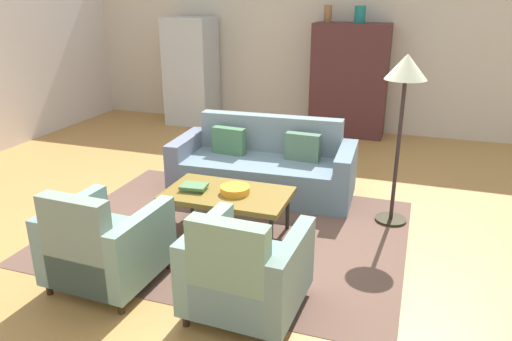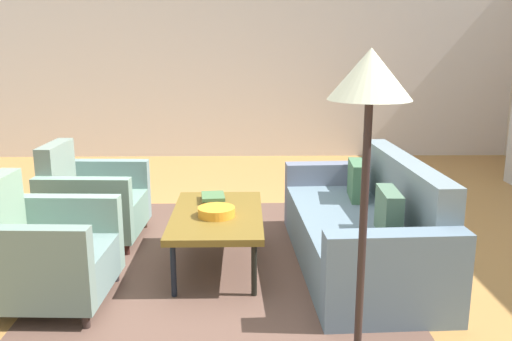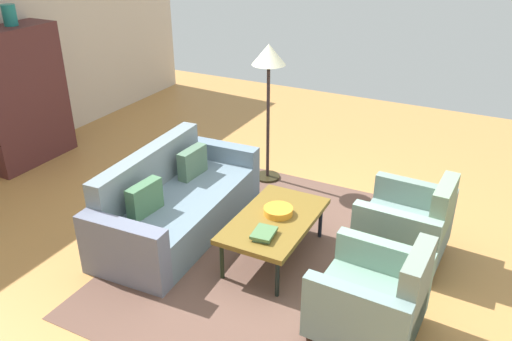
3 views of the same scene
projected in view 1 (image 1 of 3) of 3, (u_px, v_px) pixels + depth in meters
The scene contains 14 objects.
ground_plane at pixel (233, 234), 4.84m from camera, with size 10.40×10.40×0.00m, color #B78043.
wall_back at pixel (325, 46), 8.19m from camera, with size 8.67×0.12×2.80m, color beige.
area_rug at pixel (230, 230), 4.90m from camera, with size 3.40×2.60×0.01m, color brown.
couch at pixel (265, 168), 5.81m from camera, with size 2.14×1.00×0.86m.
coffee_table at pixel (227, 196), 4.72m from camera, with size 1.20×0.70×0.44m.
armchair_left at pixel (103, 248), 3.89m from camera, with size 0.83×0.83×0.88m.
armchair_right at pixel (244, 274), 3.52m from camera, with size 0.83×0.83×0.88m.
fruit_bowl at pixel (235, 190), 4.67m from camera, with size 0.28×0.28×0.07m, color orange.
book_stack at pixel (194, 187), 4.75m from camera, with size 0.27×0.21×0.05m.
cabinet at pixel (349, 81), 7.91m from camera, with size 1.20×0.51×1.80m.
vase_tall at pixel (328, 14), 7.67m from camera, with size 0.12×0.12×0.26m, color #8E5D38.
vase_round at pixel (360, 14), 7.52m from camera, with size 0.17×0.17×0.26m, color #1A6F6B.
refrigerator at pixel (192, 72), 8.65m from camera, with size 0.80×0.73×1.85m.
floor_lamp at pixel (405, 83), 4.62m from camera, with size 0.40×0.40×1.72m.
Camera 1 is at (1.62, -4.02, 2.26)m, focal length 34.25 mm.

